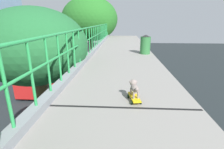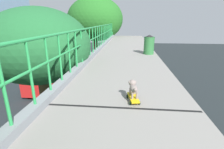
{
  "view_description": "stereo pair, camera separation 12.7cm",
  "coord_description": "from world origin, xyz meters",
  "px_view_note": "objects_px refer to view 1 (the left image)",
  "views": [
    {
      "loc": [
        1.09,
        -2.03,
        7.76
      ],
      "look_at": [
        0.89,
        1.37,
        6.67
      ],
      "focal_mm": 27.06,
      "sensor_mm": 36.0,
      "label": 1
    },
    {
      "loc": [
        1.22,
        -2.02,
        7.76
      ],
      "look_at": [
        0.89,
        1.37,
        6.67
      ],
      "focal_mm": 27.06,
      "sensor_mm": 36.0,
      "label": 2
    }
  ],
  "objects_px": {
    "car_blue_fifth": "(38,124)",
    "small_dog": "(134,87)",
    "toy_skateboard": "(134,97)",
    "city_bus": "(47,71)",
    "litter_bin": "(145,44)"
  },
  "relations": [
    {
      "from": "city_bus",
      "to": "small_dog",
      "type": "xyz_separation_m",
      "value": [
        9.61,
        -16.93,
        4.89
      ]
    },
    {
      "from": "city_bus",
      "to": "litter_bin",
      "type": "distance_m",
      "value": 16.88
    },
    {
      "from": "city_bus",
      "to": "small_dog",
      "type": "distance_m",
      "value": 20.08
    },
    {
      "from": "toy_skateboard",
      "to": "small_dog",
      "type": "relative_size",
      "value": 1.23
    },
    {
      "from": "toy_skateboard",
      "to": "litter_bin",
      "type": "distance_m",
      "value": 4.76
    },
    {
      "from": "city_bus",
      "to": "litter_bin",
      "type": "bearing_deg",
      "value": -49.77
    },
    {
      "from": "toy_skateboard",
      "to": "litter_bin",
      "type": "bearing_deg",
      "value": 80.57
    },
    {
      "from": "toy_skateboard",
      "to": "litter_bin",
      "type": "relative_size",
      "value": 0.55
    },
    {
      "from": "city_bus",
      "to": "toy_skateboard",
      "type": "bearing_deg",
      "value": -60.46
    },
    {
      "from": "car_blue_fifth",
      "to": "toy_skateboard",
      "type": "height_order",
      "value": "toy_skateboard"
    },
    {
      "from": "small_dog",
      "to": "car_blue_fifth",
      "type": "bearing_deg",
      "value": 130.53
    },
    {
      "from": "car_blue_fifth",
      "to": "toy_skateboard",
      "type": "distance_m",
      "value": 11.12
    },
    {
      "from": "toy_skateboard",
      "to": "small_dog",
      "type": "bearing_deg",
      "value": 97.82
    },
    {
      "from": "car_blue_fifth",
      "to": "small_dog",
      "type": "relative_size",
      "value": 10.69
    },
    {
      "from": "city_bus",
      "to": "small_dog",
      "type": "relative_size",
      "value": 27.71
    }
  ]
}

